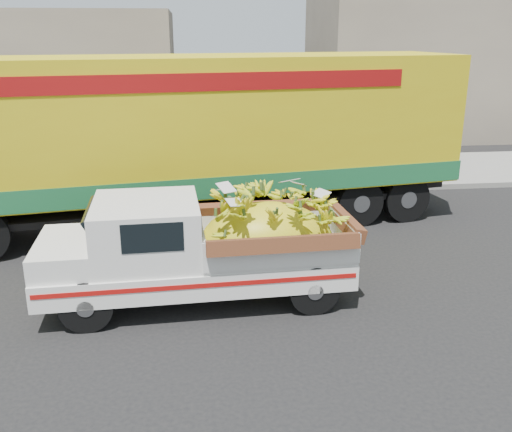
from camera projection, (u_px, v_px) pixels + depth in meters
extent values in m
plane|color=black|center=(104.00, 295.00, 9.75)|extent=(100.00, 100.00, 0.00)
cube|color=gray|center=(134.00, 195.00, 15.36)|extent=(60.00, 0.25, 0.15)
cube|color=gray|center=(140.00, 177.00, 17.34)|extent=(60.00, 4.00, 0.14)
cube|color=gray|center=(478.00, 63.00, 24.49)|extent=(14.00, 6.00, 6.00)
cylinder|color=black|center=(86.00, 306.00, 8.48)|extent=(0.81, 0.27, 0.80)
cylinder|color=black|center=(97.00, 266.00, 9.93)|extent=(0.81, 0.27, 0.80)
cylinder|color=black|center=(314.00, 289.00, 9.02)|extent=(0.81, 0.27, 0.80)
cylinder|color=black|center=(292.00, 253.00, 10.47)|extent=(0.81, 0.27, 0.80)
cube|color=silver|center=(196.00, 267.00, 9.41)|extent=(5.06, 2.03, 0.41)
cube|color=#A50F0C|center=(200.00, 286.00, 8.54)|extent=(4.87, 0.24, 0.07)
cube|color=silver|center=(43.00, 283.00, 9.07)|extent=(0.19, 1.77, 0.15)
cube|color=silver|center=(66.00, 252.00, 8.97)|extent=(0.98, 1.73, 0.38)
cube|color=silver|center=(147.00, 230.00, 9.08)|extent=(1.72, 1.80, 0.95)
cube|color=black|center=(152.00, 238.00, 8.22)|extent=(0.90, 0.05, 0.44)
cube|color=silver|center=(272.00, 235.00, 9.46)|extent=(2.52, 1.91, 0.54)
ellipsoid|color=yellow|center=(266.00, 242.00, 9.48)|extent=(2.27, 1.54, 1.36)
cylinder|color=black|center=(405.00, 198.00, 13.40)|extent=(1.14, 0.49, 1.10)
cylinder|color=black|center=(367.00, 178.00, 15.23)|extent=(1.14, 0.49, 1.10)
cylinder|color=black|center=(359.00, 202.00, 13.08)|extent=(1.14, 0.49, 1.10)
cylinder|color=black|center=(325.00, 181.00, 14.91)|extent=(1.14, 0.49, 1.10)
cube|color=black|center=(200.00, 193.00, 13.02)|extent=(12.01, 2.91, 0.36)
cube|color=gold|center=(198.00, 123.00, 12.52)|extent=(12.01, 4.35, 2.84)
cube|color=#1B6033|center=(200.00, 174.00, 12.88)|extent=(12.07, 4.38, 0.45)
cube|color=maroon|center=(208.00, 82.00, 11.07)|extent=(8.29, 1.37, 0.35)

